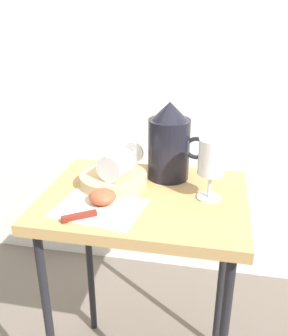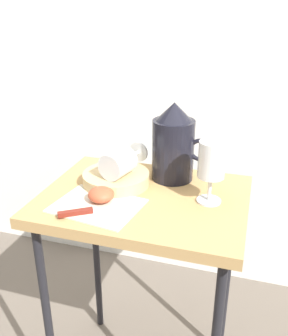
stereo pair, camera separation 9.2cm
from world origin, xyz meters
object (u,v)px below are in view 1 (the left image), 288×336
object	(u,v)px
table	(144,220)
apple_half_left	(103,197)
knife	(92,214)
wine_glass_upright	(212,161)
wine_glass_tipped_near	(117,164)
basket_tray	(114,180)
pitcher	(169,148)

from	to	relation	value
table	apple_half_left	world-z (taller)	apple_half_left
apple_half_left	knife	size ratio (longest dim) A/B	0.38
wine_glass_upright	wine_glass_tipped_near	xyz separation A→B (m)	(-0.25, 0.01, -0.04)
basket_tray	wine_glass_upright	distance (m)	0.29
basket_tray	apple_half_left	world-z (taller)	apple_half_left
knife	wine_glass_upright	bearing A→B (deg)	29.15
wine_glass_tipped_near	knife	xyz separation A→B (m)	(-0.02, -0.17, -0.06)
table	basket_tray	size ratio (longest dim) A/B	3.69
wine_glass_upright	apple_half_left	world-z (taller)	wine_glass_upright
basket_tray	knife	size ratio (longest dim) A/B	1.05
wine_glass_tipped_near	pitcher	bearing A→B (deg)	37.37
pitcher	basket_tray	bearing A→B (deg)	-149.05
table	apple_half_left	bearing A→B (deg)	-142.50
apple_half_left	table	bearing A→B (deg)	37.50
pitcher	wine_glass_tipped_near	distance (m)	0.16
table	pitcher	world-z (taller)	pitcher
table	pitcher	size ratio (longest dim) A/B	3.08
basket_tray	pitcher	size ratio (longest dim) A/B	0.83
wine_glass_upright	knife	xyz separation A→B (m)	(-0.27, -0.15, -0.10)
basket_tray	wine_glass_tipped_near	bearing A→B (deg)	-39.46
wine_glass_upright	table	bearing A→B (deg)	-174.71
pitcher	apple_half_left	size ratio (longest dim) A/B	3.34
knife	pitcher	bearing A→B (deg)	60.49
table	wine_glass_tipped_near	world-z (taller)	wine_glass_tipped_near
apple_half_left	wine_glass_upright	bearing A→B (deg)	18.26
wine_glass_upright	apple_half_left	xyz separation A→B (m)	(-0.27, -0.09, -0.09)
wine_glass_upright	knife	distance (m)	0.33
table	apple_half_left	size ratio (longest dim) A/B	10.28
basket_tray	wine_glass_upright	bearing A→B (deg)	-5.55
pitcher	wine_glass_tipped_near	world-z (taller)	pitcher
pitcher	wine_glass_upright	xyz separation A→B (m)	(0.12, -0.11, 0.02)
table	wine_glass_upright	distance (m)	0.26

